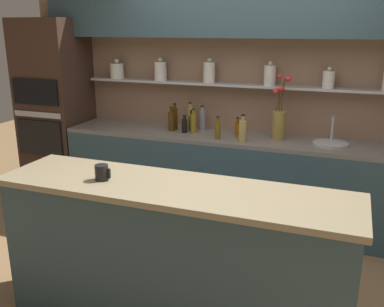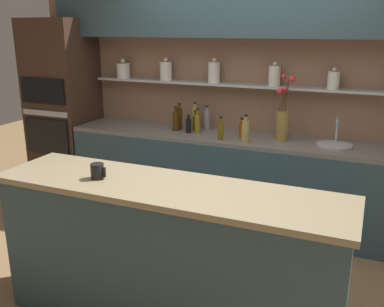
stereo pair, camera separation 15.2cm
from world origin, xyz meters
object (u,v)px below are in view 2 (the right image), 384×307
Objects in this scene: oven_tower at (64,109)px; bottle_oil_2 at (197,123)px; bottle_spirit_6 at (179,118)px; bottle_oil_0 at (221,130)px; coffee_mug at (97,171)px; bottle_spirit_5 at (207,119)px; bottle_oil_8 at (196,122)px; bottle_sauce_7 at (189,125)px; bottle_sauce_10 at (241,127)px; bottle_spirit_4 at (245,131)px; bottle_spirit_3 at (195,117)px; bottle_spirit_1 at (176,121)px; bottle_sauce_9 at (242,131)px; sink_fixture at (335,144)px; flower_vase at (283,121)px.

oven_tower is 8.14× the size of bottle_oil_2.
bottle_oil_0 is at bearing -24.13° from bottle_spirit_6.
coffee_mug is at bearing -99.52° from bottle_oil_0.
bottle_spirit_5 is 2.38× the size of coffee_mug.
bottle_oil_2 is at bearing -57.05° from bottle_oil_8.
bottle_sauce_10 is (0.53, 0.15, -0.00)m from bottle_sauce_7.
bottle_spirit_6 reaches higher than bottle_spirit_4.
bottle_oil_8 is at bearing -62.51° from bottle_spirit_3.
oven_tower is at bearing 179.79° from bottle_spirit_1.
bottle_sauce_7 is at bearing 160.98° from bottle_oil_0.
bottle_oil_0 is 1.41× the size of bottle_sauce_9.
bottle_sauce_9 is 0.14m from bottle_sauce_10.
bottle_sauce_7 is (0.16, -0.03, -0.03)m from bottle_spirit_1.
bottle_spirit_5 is (0.28, 0.19, -0.00)m from bottle_spirit_1.
bottle_spirit_5 is at bearing 46.01° from bottle_oil_8.
sink_fixture is 1.36m from bottle_spirit_5.
bottle_sauce_10 is (0.55, -0.07, -0.05)m from bottle_spirit_3.
bottle_spirit_4 is 1.23× the size of bottle_oil_8.
bottle_sauce_9 is at bearing 76.04° from coffee_mug.
bottle_oil_2 is 0.49m from bottle_sauce_9.
flower_vase reaches higher than bottle_spirit_6.
bottle_oil_8 is (-0.94, 0.05, -0.11)m from flower_vase.
bottle_oil_2 is 2.36× the size of coffee_mug.
bottle_spirit_3 is 2.01m from coffee_mug.
oven_tower is at bearing -174.11° from bottle_spirit_5.
bottle_oil_2 is (0.25, 0.00, -0.00)m from bottle_spirit_1.
bottle_spirit_1 is 0.23m from bottle_spirit_3.
bottle_sauce_10 is (-0.43, 0.07, -0.12)m from flower_vase.
bottle_spirit_1 is at bearing 167.96° from bottle_spirit_4.
bottle_spirit_3 is 0.17m from bottle_spirit_6.
bottle_spirit_6 is (-0.13, -0.11, -0.00)m from bottle_spirit_3.
bottle_spirit_3 is at bearing 179.45° from bottle_spirit_5.
bottle_oil_2 reaches higher than bottle_sauce_9.
bottle_spirit_6 is 1.92m from coffee_mug.
bottle_sauce_9 is (0.74, -0.02, -0.04)m from bottle_spirit_1.
flower_vase is 5.86× the size of coffee_mug.
coffee_mug is (-0.45, -1.80, 0.09)m from bottle_sauce_9.
bottle_sauce_7 is at bearing -11.03° from bottle_spirit_1.
bottle_sauce_10 is (2.18, 0.11, -0.05)m from oven_tower.
bottle_sauce_9 is at bearing -171.25° from flower_vase.
bottle_sauce_7 is (-0.09, -0.03, -0.02)m from bottle_oil_2.
bottle_oil_2 is 1.17× the size of bottle_oil_8.
flower_vase is 2.48× the size of bottle_oil_2.
bottle_sauce_10 is 1.61× the size of coffee_mug.
bottle_oil_8 is 0.50m from bottle_sauce_10.
bottle_spirit_1 is at bearing -179.80° from bottle_oil_2.
bottle_spirit_3 is 1.50× the size of bottle_sauce_7.
bottle_spirit_5 reaches higher than bottle_oil_2.
oven_tower reaches higher than bottle_sauce_10.
coffee_mug is (0.29, -1.90, 0.03)m from bottle_spirit_6.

